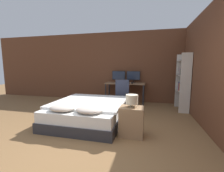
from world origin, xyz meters
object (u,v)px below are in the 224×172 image
desk (125,86)px  office_chair (123,97)px  bed (89,111)px  nightstand (131,121)px  monitor_left (119,76)px  keyboard (124,83)px  computer_mouse (132,83)px  monitor_right (133,76)px  bedside_lamp (132,100)px  bookshelf (183,80)px

desk → office_chair: office_chair is taller
bed → nightstand: bearing=-25.8°
nightstand → monitor_left: size_ratio=1.16×
keyboard → office_chair: 0.64m
monitor_left → office_chair: monitor_left is taller
monitor_left → office_chair: bearing=-70.2°
keyboard → desk: bearing=90.0°
bed → nightstand: nightstand is taller
computer_mouse → monitor_right: bearing=90.3°
bedside_lamp → office_chair: size_ratio=0.26×
desk → nightstand: bearing=-78.4°
monitor_left → bookshelf: 2.29m
monitor_left → keyboard: bearing=-54.7°
bed → monitor_left: monitor_left is taller
monitor_left → nightstand: bearing=-73.7°
bed → monitor_left: 2.42m
keyboard → bookshelf: bookshelf is taller
bedside_lamp → bookshelf: bookshelf is taller
office_chair → bookshelf: size_ratio=0.55×
office_chair → bookshelf: bookshelf is taller
office_chair → computer_mouse: bearing=64.5°
computer_mouse → office_chair: office_chair is taller
nightstand → computer_mouse: size_ratio=8.42×
computer_mouse → office_chair: bearing=-115.5°
nightstand → desk: 2.71m
desk → office_chair: bearing=-86.4°
nightstand → keyboard: bearing=102.6°
keyboard → bookshelf: 1.92m
keyboard → nightstand: bearing=-77.4°
bedside_lamp → monitor_left: monitor_left is taller
nightstand → computer_mouse: bearing=96.0°
computer_mouse → bookshelf: size_ratio=0.04×
bedside_lamp → computer_mouse: size_ratio=3.54×
nightstand → monitor_right: size_ratio=1.16×
bedside_lamp → bed: bearing=154.2°
monitor_left → bookshelf: bookshelf is taller
nightstand → monitor_right: monitor_right is taller
bed → computer_mouse: size_ratio=27.86×
bedside_lamp → monitor_right: bearing=95.2°
office_chair → nightstand: bearing=-75.5°
bedside_lamp → computer_mouse: (-0.26, 2.43, 0.04)m
desk → computer_mouse: size_ratio=20.93×
monitor_right → monitor_left: bearing=180.0°
keyboard → office_chair: size_ratio=0.41×
bed → bedside_lamp: bearing=-25.8°
monitor_left → desk: bearing=-35.5°
monitor_right → keyboard: size_ratio=1.30×
monitor_right → computer_mouse: bearing=-89.7°
bookshelf → nightstand: bearing=-122.6°
desk → monitor_left: monitor_left is taller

